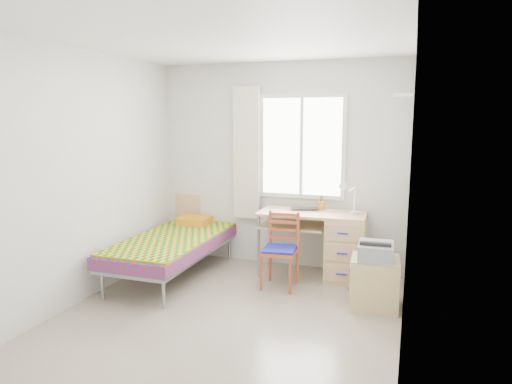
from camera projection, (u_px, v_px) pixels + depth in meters
floor at (228, 316)px, 4.43m from camera, size 3.50×3.50×0.00m
ceiling at (225, 38)px, 4.01m from camera, size 3.50×3.50×0.00m
wall_back at (279, 166)px, 5.85m from camera, size 3.20×0.00×3.20m
wall_left at (84, 177)px, 4.73m from camera, size 0.00×3.50×3.50m
wall_right at (408, 193)px, 3.71m from camera, size 0.00×3.50×3.50m
window at (302, 147)px, 5.70m from camera, size 1.10×0.04×1.30m
curtain at (246, 154)px, 5.90m from camera, size 0.35×0.05×1.70m
floating_shelf at (403, 95)px, 4.91m from camera, size 0.20×0.32×0.03m
bed at (176, 242)px, 5.54m from camera, size 0.94×1.97×0.85m
desk at (340, 244)px, 5.40m from camera, size 1.29×0.63×0.79m
chair at (282, 245)px, 5.16m from camera, size 0.40×0.40×0.86m
cabinet at (374, 282)px, 4.62m from camera, size 0.51×0.45×0.51m
printer at (376, 251)px, 4.54m from camera, size 0.36×0.41×0.17m
laptop at (305, 210)px, 5.53m from camera, size 0.38×0.30×0.03m
pen_cup at (321, 206)px, 5.60m from camera, size 0.08×0.08×0.10m
task_lamp at (348, 194)px, 5.22m from camera, size 0.22×0.32×0.40m
book at (297, 228)px, 5.52m from camera, size 0.20×0.26×0.02m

